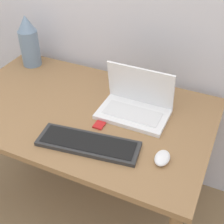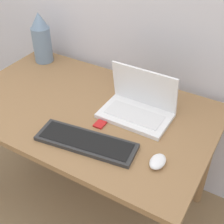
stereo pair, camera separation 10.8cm
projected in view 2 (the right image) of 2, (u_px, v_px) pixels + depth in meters
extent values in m
cube|color=olive|center=(85.00, 110.00, 1.55)|extent=(1.27, 0.77, 0.03)
cylinder|color=olive|center=(47.00, 101.00, 2.23)|extent=(0.05, 0.05, 0.69)
cylinder|color=olive|center=(206.00, 161.00, 1.76)|extent=(0.05, 0.05, 0.69)
cube|color=white|center=(135.00, 115.00, 1.48)|extent=(0.33, 0.21, 0.02)
cube|color=silver|center=(134.00, 114.00, 1.46)|extent=(0.27, 0.11, 0.00)
cube|color=white|center=(144.00, 87.00, 1.46)|extent=(0.33, 0.04, 0.21)
cube|color=black|center=(145.00, 86.00, 1.47)|extent=(0.29, 0.03, 0.17)
cube|color=#2D2D2D|center=(86.00, 142.00, 1.33)|extent=(0.45, 0.20, 0.02)
cube|color=black|center=(86.00, 140.00, 1.32)|extent=(0.41, 0.16, 0.00)
ellipsoid|color=white|center=(158.00, 162.00, 1.23)|extent=(0.06, 0.09, 0.03)
cylinder|color=slate|center=(42.00, 45.00, 1.86)|extent=(0.11, 0.11, 0.21)
cone|color=slate|center=(39.00, 20.00, 1.77)|extent=(0.11, 0.11, 0.09)
cube|color=red|center=(100.00, 124.00, 1.43)|extent=(0.04, 0.05, 0.01)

